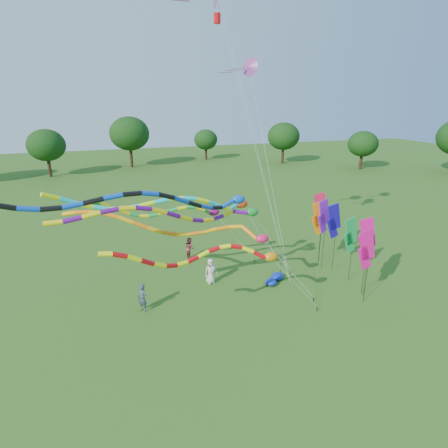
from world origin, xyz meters
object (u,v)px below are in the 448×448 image
object	(u,v)px
blue_nylon_heap	(273,277)
person_a	(211,271)
person_b	(142,298)
tube_kite_orange	(190,229)
person_c	(190,248)
tube_kite_red	(216,256)

from	to	relation	value
blue_nylon_heap	person_a	distance (m)	4.24
person_a	person_b	size ratio (longest dim) A/B	1.01
person_a	blue_nylon_heap	bearing A→B (deg)	-19.61
tube_kite_orange	blue_nylon_heap	distance (m)	7.57
person_b	person_c	world-z (taller)	person_b
tube_kite_orange	person_c	distance (m)	7.91
tube_kite_red	person_b	xyz separation A→B (m)	(-3.32, 3.50, -3.57)
person_b	person_c	bearing A→B (deg)	108.22
tube_kite_orange	person_a	bearing A→B (deg)	66.76
person_a	person_b	bearing A→B (deg)	-161.54
tube_kite_red	person_b	bearing A→B (deg)	130.64
tube_kite_red	person_c	xyz separation A→B (m)	(1.07, 10.03, -3.59)
tube_kite_orange	blue_nylon_heap	size ratio (longest dim) A/B	8.21
person_c	tube_kite_red	bearing A→B (deg)	167.06
blue_nylon_heap	person_a	xyz separation A→B (m)	(-4.06, 1.04, 0.63)
blue_nylon_heap	person_c	size ratio (longest dim) A/B	0.98
blue_nylon_heap	person_b	distance (m)	8.87
tube_kite_orange	person_c	world-z (taller)	tube_kite_orange
blue_nylon_heap	person_b	bearing A→B (deg)	-173.25
person_a	tube_kite_red	bearing A→B (deg)	-109.49
tube_kite_red	person_c	world-z (taller)	tube_kite_red
tube_kite_red	person_c	size ratio (longest dim) A/B	6.83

